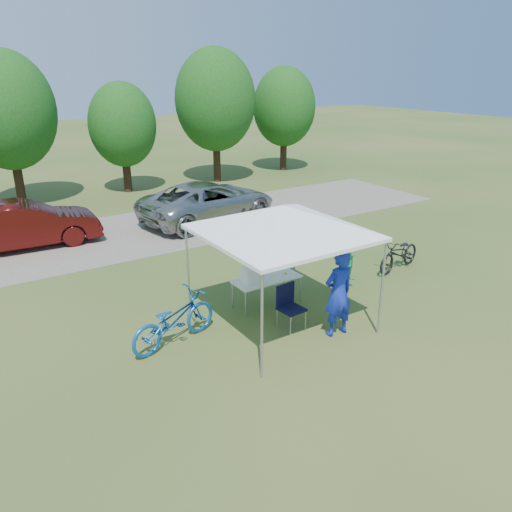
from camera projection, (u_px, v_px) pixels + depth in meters
The scene contains 14 objects.
ground at pixel (280, 323), 11.15m from camera, with size 100.00×100.00×0.00m, color #2D5119.
gravel_strip at pixel (147, 231), 17.42m from camera, with size 24.00×5.00×0.02m, color gray.
canopy at pixel (283, 209), 10.21m from camera, with size 4.53×4.53×3.00m.
treeline at pixel (80, 114), 20.76m from camera, with size 24.89×4.28×6.30m.
folding_table at pixel (267, 280), 11.84m from camera, with size 1.65×0.69×0.68m.
folding_chair at pixel (288, 302), 10.84m from camera, with size 0.54×0.56×0.97m.
cooler at pixel (253, 275), 11.55m from camera, with size 0.50×0.34×0.36m.
ice_cream_cup at pixel (285, 274), 12.03m from camera, with size 0.07×0.07×0.05m, color #BED933.
cyclist at pixel (338, 293), 10.40m from camera, with size 0.69×0.46×1.90m, color #152AAC.
bike_blue at pixel (174, 320), 10.17m from camera, with size 0.72×2.07×1.09m, color #1357AC.
bike_green at pixel (346, 266), 12.90m from camera, with size 0.51×1.81×1.08m, color #1A7744.
bike_dark at pixel (400, 254), 13.95m from camera, with size 0.64×1.82×0.96m, color black.
minivan at pixel (209, 201), 18.32m from camera, with size 2.42×5.24×1.46m, color #A5A5A1.
sedan at pixel (26, 225), 15.60m from camera, with size 1.54×4.41×1.45m, color #490E0C.
Camera 1 is at (-5.84, -8.00, 5.37)m, focal length 35.00 mm.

